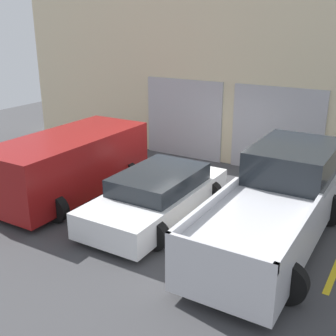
# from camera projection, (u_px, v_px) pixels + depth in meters

# --- Properties ---
(ground_plane) EXTENTS (28.00, 28.00, 0.00)m
(ground_plane) POSITION_uv_depth(u_px,v_px,m) (189.00, 194.00, 11.48)
(ground_plane) COLOR #3D3D3F
(shophouse_building) EXTENTS (17.28, 0.68, 5.76)m
(shophouse_building) POSITION_uv_depth(u_px,v_px,m) (240.00, 76.00, 13.20)
(shophouse_building) COLOR beige
(shophouse_building) RESTS_ON ground
(pickup_truck) EXTENTS (2.38, 5.35, 1.86)m
(pickup_truck) POSITION_uv_depth(u_px,v_px,m) (277.00, 204.00, 8.83)
(pickup_truck) COLOR silver
(pickup_truck) RESTS_ON ground
(sedan_white) EXTENTS (2.18, 4.22, 1.14)m
(sedan_white) POSITION_uv_depth(u_px,v_px,m) (158.00, 195.00, 10.01)
(sedan_white) COLOR white
(sedan_white) RESTS_ON ground
(sedan_side) EXTENTS (2.36, 4.58, 1.65)m
(sedan_side) POSITION_uv_depth(u_px,v_px,m) (70.00, 163.00, 11.22)
(sedan_side) COLOR maroon
(sedan_side) RESTS_ON ground
(parking_stripe_far_left) EXTENTS (0.12, 2.20, 0.01)m
(parking_stripe_far_left) POSITION_uv_depth(u_px,v_px,m) (37.00, 184.00, 12.18)
(parking_stripe_far_left) COLOR gold
(parking_stripe_far_left) RESTS_ON ground
(parking_stripe_left) EXTENTS (0.12, 2.20, 0.01)m
(parking_stripe_left) POSITION_uv_depth(u_px,v_px,m) (112.00, 204.00, 10.84)
(parking_stripe_left) COLOR gold
(parking_stripe_left) RESTS_ON ground
(parking_stripe_centre) EXTENTS (0.12, 2.20, 0.01)m
(parking_stripe_centre) POSITION_uv_depth(u_px,v_px,m) (209.00, 230.00, 9.51)
(parking_stripe_centre) COLOR gold
(parking_stripe_centre) RESTS_ON ground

